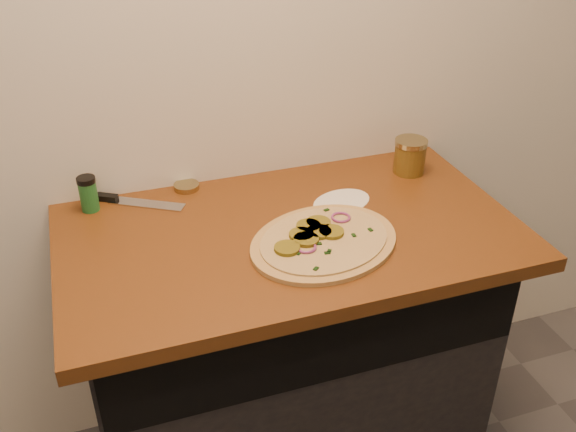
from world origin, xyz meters
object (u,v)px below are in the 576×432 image
object	(u,v)px
pizza	(323,241)
salsa_jar	(410,156)
chefs_knife	(121,200)
spice_shaker	(88,194)

from	to	relation	value
pizza	salsa_jar	xyz separation A→B (m)	(0.39, 0.29, 0.04)
chefs_knife	spice_shaker	distance (m)	0.10
salsa_jar	spice_shaker	world-z (taller)	salsa_jar
pizza	spice_shaker	distance (m)	0.65
pizza	salsa_jar	distance (m)	0.49
salsa_jar	chefs_knife	bearing A→B (deg)	173.60
salsa_jar	spice_shaker	distance (m)	0.94
pizza	chefs_knife	world-z (taller)	pizza
chefs_knife	salsa_jar	xyz separation A→B (m)	(0.85, -0.10, 0.05)
chefs_knife	spice_shaker	xyz separation A→B (m)	(-0.08, -0.02, 0.04)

